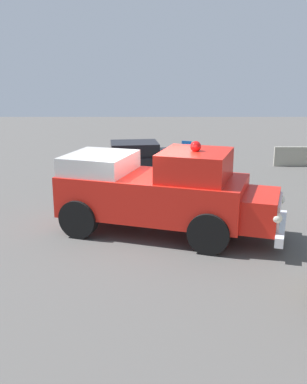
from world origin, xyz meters
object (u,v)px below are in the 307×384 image
(lawn_chair_by_car, at_px, (186,150))
(vintage_fire_truck, at_px, (162,191))
(lawn_chair_near_truck, at_px, (169,178))
(spectator_seated, at_px, (171,176))
(classic_hot_rod, at_px, (143,159))

(lawn_chair_by_car, bearing_deg, vintage_fire_truck, -98.00)
(lawn_chair_near_truck, relative_size, spectator_seated, 0.79)
(vintage_fire_truck, height_order, lawn_chair_near_truck, vintage_fire_truck)
(classic_hot_rod, distance_m, lawn_chair_by_car, 3.53)
(lawn_chair_near_truck, bearing_deg, classic_hot_rod, 110.68)
(classic_hot_rod, relative_size, spectator_seated, 3.53)
(lawn_chair_by_car, bearing_deg, classic_hot_rod, -124.18)
(classic_hot_rod, height_order, spectator_seated, classic_hot_rod)
(lawn_chair_near_truck, distance_m, spectator_seated, 0.17)
(vintage_fire_truck, xyz_separation_m, lawn_chair_near_truck, (0.34, 3.93, -0.61))
(classic_hot_rod, relative_size, lawn_chair_by_car, 4.47)
(vintage_fire_truck, xyz_separation_m, spectator_seated, (0.39, 3.81, -0.50))
(classic_hot_rod, height_order, lawn_chair_near_truck, classic_hot_rod)
(classic_hot_rod, bearing_deg, vintage_fire_truck, -84.35)
(vintage_fire_truck, distance_m, lawn_chair_by_car, 9.58)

